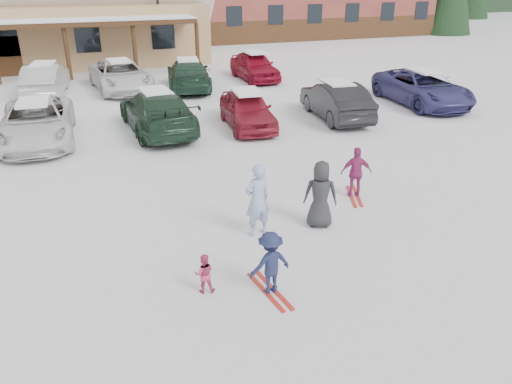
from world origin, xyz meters
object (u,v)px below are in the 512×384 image
object	(u,v)px
parked_car_10	(120,76)
parked_car_11	(189,75)
child_navy	(270,263)
toddler_red	(204,273)
parked_car_3	(157,111)
adult_skier	(257,200)
parked_car_5	(336,101)
child_magenta	(356,172)
bystander_dark	(320,195)
lamp_post	(158,10)
parked_car_4	(247,109)
parked_car_6	(422,88)
parked_car_12	(254,66)
parked_car_2	(36,122)
parked_car_9	(45,79)

from	to	relation	value
parked_car_10	parked_car_11	size ratio (longest dim) A/B	1.05
child_navy	toddler_red	bearing A→B (deg)	-28.09
parked_car_3	parked_car_10	bearing A→B (deg)	-89.14
adult_skier	parked_car_5	world-z (taller)	adult_skier
toddler_red	child_magenta	world-z (taller)	child_magenta
child_navy	bystander_dark	xyz separation A→B (m)	(2.06, 2.12, 0.18)
parked_car_10	toddler_red	bearing A→B (deg)	-96.69
lamp_post	parked_car_3	xyz separation A→B (m)	(-2.60, -14.67, -2.50)
child_magenta	parked_car_5	bearing A→B (deg)	-93.64
parked_car_4	parked_car_6	bearing A→B (deg)	10.09
lamp_post	child_magenta	xyz separation A→B (m)	(1.42, -22.37, -2.57)
parked_car_11	parked_car_12	world-z (taller)	parked_car_12
child_navy	parked_car_3	xyz separation A→B (m)	(-0.33, 11.02, 0.13)
parked_car_5	parked_car_6	xyz separation A→B (m)	(4.75, 0.82, 0.01)
parked_car_5	parked_car_12	xyz separation A→B (m)	(-0.55, 8.47, 0.01)
parked_car_12	bystander_dark	bearing A→B (deg)	-105.40
child_navy	parked_car_11	bearing A→B (deg)	-105.71
toddler_red	parked_car_6	world-z (taller)	parked_car_6
toddler_red	child_magenta	xyz separation A→B (m)	(4.86, 2.90, 0.29)
child_navy	parked_car_10	size ratio (longest dim) A/B	0.24
bystander_dark	parked_car_12	xyz separation A→B (m)	(4.18, 16.73, -0.07)
child_magenta	bystander_dark	bearing A→B (deg)	56.04
parked_car_11	child_magenta	bearing A→B (deg)	104.70
adult_skier	parked_car_10	distance (m)	16.42
parked_car_6	toddler_red	bearing A→B (deg)	-136.99
bystander_dark	parked_car_10	xyz separation A→B (m)	(-3.02, 16.44, -0.07)
parked_car_12	parked_car_6	bearing A→B (deg)	-56.64
parked_car_2	parked_car_5	xyz separation A→B (m)	(11.31, -0.70, 0.01)
parked_car_4	toddler_red	bearing A→B (deg)	-107.88
parked_car_9	parked_car_10	size ratio (longest dim) A/B	0.86
parked_car_6	parked_car_9	bearing A→B (deg)	157.55
bystander_dark	parked_car_2	bearing A→B (deg)	-28.54
child_navy	parked_car_4	xyz separation A→B (m)	(3.01, 10.41, 0.06)
parked_car_5	parked_car_9	bearing A→B (deg)	-31.49
parked_car_12	toddler_red	bearing A→B (deg)	-113.27
parked_car_3	parked_car_5	bearing A→B (deg)	170.95
parked_car_11	parked_car_12	size ratio (longest dim) A/B	1.16
toddler_red	adult_skier	bearing A→B (deg)	-120.25
parked_car_3	parked_car_11	xyz separation A→B (m)	(2.65, 6.69, -0.03)
child_magenta	parked_car_3	xyz separation A→B (m)	(-4.02, 7.70, 0.07)
parked_car_11	parked_car_12	distance (m)	4.08
child_magenta	parked_car_11	bearing A→B (deg)	-64.56
lamp_post	parked_car_2	xyz separation A→B (m)	(-6.80, -14.60, -2.54)
lamp_post	parked_car_5	size ratio (longest dim) A/B	1.28
adult_skier	parked_car_11	xyz separation A→B (m)	(1.79, 15.49, -0.13)
adult_skier	child_magenta	distance (m)	3.36
parked_car_4	parked_car_9	world-z (taller)	parked_car_9
adult_skier	child_navy	distance (m)	2.29
child_magenta	parked_car_12	size ratio (longest dim) A/B	0.32
lamp_post	toddler_red	xyz separation A→B (m)	(-3.44, -25.26, -2.86)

